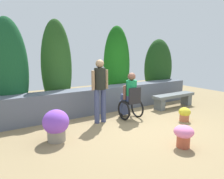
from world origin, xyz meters
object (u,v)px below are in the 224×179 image
(flower_pot_terracotta_by_wall, at_px, (184,134))
(stone_bench, at_px, (174,98))
(flower_pot_purple_near, at_px, (185,114))
(person_in_wheelchair, at_px, (130,97))
(flower_pot_red_accent, at_px, (56,125))
(person_standing_companion, at_px, (100,87))

(flower_pot_terracotta_by_wall, bearing_deg, stone_bench, 45.07)
(stone_bench, height_order, flower_pot_terracotta_by_wall, stone_bench)
(flower_pot_purple_near, bearing_deg, stone_bench, 52.81)
(person_in_wheelchair, bearing_deg, flower_pot_red_accent, -163.54)
(flower_pot_purple_near, bearing_deg, person_standing_companion, 150.22)
(flower_pot_red_accent, bearing_deg, person_standing_companion, 21.40)
(flower_pot_terracotta_by_wall, bearing_deg, flower_pot_purple_near, 38.30)
(flower_pot_purple_near, bearing_deg, flower_pot_red_accent, 169.83)
(stone_bench, height_order, flower_pot_purple_near, stone_bench)
(stone_bench, relative_size, person_standing_companion, 0.99)
(flower_pot_purple_near, bearing_deg, flower_pot_terracotta_by_wall, -141.70)
(person_standing_companion, bearing_deg, flower_pot_red_accent, -151.79)
(flower_pot_terracotta_by_wall, distance_m, flower_pot_red_accent, 2.66)
(stone_bench, xyz_separation_m, flower_pot_terracotta_by_wall, (-2.25, -2.26, -0.04))
(flower_pot_red_accent, bearing_deg, flower_pot_purple_near, -10.17)
(stone_bench, xyz_separation_m, person_in_wheelchair, (-2.04, -0.19, 0.31))
(person_in_wheelchair, relative_size, person_standing_companion, 0.78)
(person_in_wheelchair, bearing_deg, flower_pot_terracotta_by_wall, -89.31)
(stone_bench, relative_size, person_in_wheelchair, 1.27)
(flower_pot_terracotta_by_wall, bearing_deg, person_in_wheelchair, 84.03)
(person_in_wheelchair, bearing_deg, stone_bench, 12.03)
(stone_bench, distance_m, flower_pot_terracotta_by_wall, 3.19)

